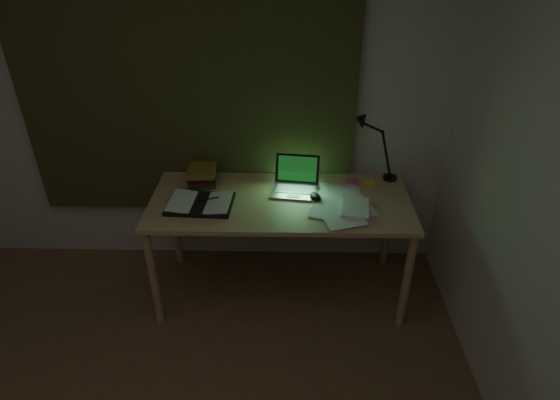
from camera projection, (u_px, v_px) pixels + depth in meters
The scene contains 11 objects.
wall_back at pixel (189, 99), 3.08m from camera, with size 3.50×0.00×2.50m, color silver.
curtain at pixel (184, 71), 2.94m from camera, with size 2.20×0.06×2.00m, color #33351A.
desk at pixel (280, 247), 3.15m from camera, with size 1.65×0.72×0.75m, color tan, non-canonical shape.
laptop at pixel (295, 178), 2.97m from camera, with size 0.30×0.33×0.21m, color silver, non-canonical shape.
open_textbook at pixel (200, 203), 2.88m from camera, with size 0.40×0.28×0.03m, color silver, non-canonical shape.
book_stack at pixel (201, 176), 3.10m from camera, with size 0.18×0.22×0.12m, color silver, non-canonical shape.
loose_papers at pixel (345, 206), 2.87m from camera, with size 0.38×0.40×0.02m, color white, non-canonical shape.
mouse at pixel (315, 197), 2.94m from camera, with size 0.07×0.10×0.04m, color black.
sticky_yellow at pixel (369, 183), 3.12m from camera, with size 0.07×0.07×0.02m, color yellow.
sticky_pink at pixel (352, 181), 3.14m from camera, with size 0.08×0.08×0.02m, color #D8547B.
desk_lamp at pixel (394, 144), 3.05m from camera, with size 0.34×0.27×0.51m, color black, non-canonical shape.
Camera 1 is at (0.66, -0.96, 2.28)m, focal length 30.00 mm.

